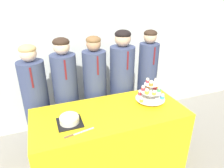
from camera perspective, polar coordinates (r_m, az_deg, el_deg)
wall_back at (r=2.84m, az=-8.66°, el=13.86°), size 9.00×0.06×2.70m
table at (r=2.26m, az=-0.50°, el=-16.18°), size 1.55×0.70×0.76m
round_cake at (r=1.89m, az=-12.09°, el=-9.66°), size 0.23×0.23×0.10m
cake_knife at (r=1.77m, az=-10.70°, el=-14.00°), size 0.27×0.07×0.01m
cupcake_stand at (r=2.19m, az=11.06°, el=-2.22°), size 0.32×0.32×0.28m
student_0 at (r=2.48m, az=-20.53°, el=-6.19°), size 0.28×0.29×1.39m
student_1 at (r=2.47m, az=-12.74°, el=-4.52°), size 0.29×0.29×1.44m
student_2 at (r=2.54m, az=-4.74°, el=-3.36°), size 0.28×0.29×1.43m
student_3 at (r=2.63m, az=2.78°, el=-1.63°), size 0.31×0.31×1.48m
student_4 at (r=2.79m, az=9.81°, el=-0.47°), size 0.25×0.26×1.45m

